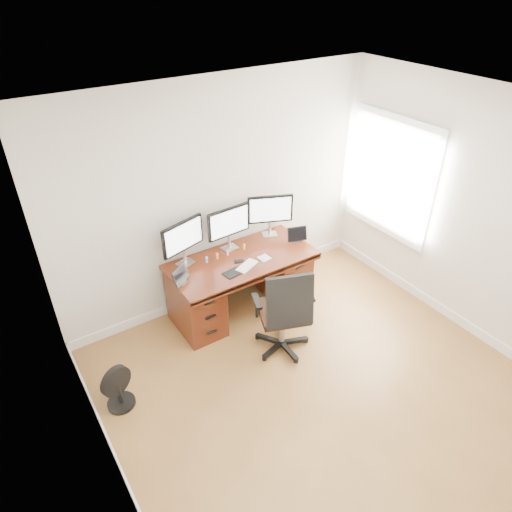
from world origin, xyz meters
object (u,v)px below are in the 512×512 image
desk (241,282)px  floor_fan (118,388)px  monitor_center (229,223)px  keyboard (247,266)px  office_chair (284,325)px

desk → floor_fan: (-1.74, -0.60, -0.18)m
floor_fan → monitor_center: (1.74, 0.84, 0.86)m
monitor_center → keyboard: size_ratio=1.94×
desk → keyboard: size_ratio=5.99×
desk → floor_fan: 1.85m
floor_fan → monitor_center: monitor_center is taller
office_chair → keyboard: (-0.04, 0.66, 0.40)m
desk → monitor_center: 0.72m
office_chair → keyboard: bearing=114.5°
desk → office_chair: 0.86m
office_chair → floor_fan: (-1.75, 0.26, -0.14)m
floor_fan → keyboard: bearing=-9.5°
office_chair → floor_fan: bearing=-167.5°
office_chair → floor_fan: 1.77m
desk → monitor_center: monitor_center is taller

